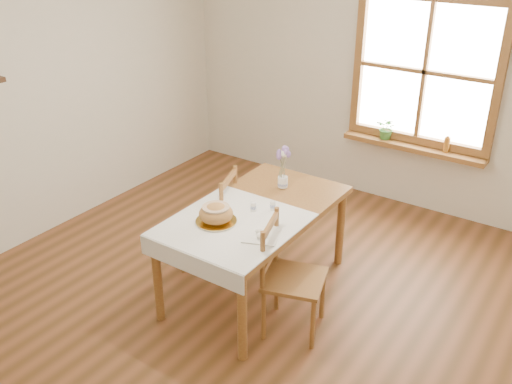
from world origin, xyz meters
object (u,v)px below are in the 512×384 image
chair_right (295,278)px  flower_vase (283,183)px  bread_plate (216,221)px  dining_table (256,219)px  chair_left (208,219)px

chair_right → flower_vase: chair_right is taller
chair_right → bread_plate: 0.71m
dining_table → chair_left: bearing=172.7°
dining_table → chair_right: 0.61m
dining_table → chair_left: (-0.55, 0.07, -0.21)m
dining_table → bread_plate: (-0.12, -0.35, 0.10)m
chair_right → bread_plate: (-0.63, -0.10, 0.31)m
dining_table → bread_plate: size_ratio=5.35×
chair_left → chair_right: (1.06, -0.33, -0.00)m
chair_left → bread_plate: (0.43, -0.42, 0.31)m
dining_table → chair_right: bearing=-26.5°
dining_table → chair_left: 0.59m
chair_left → flower_vase: 0.72m
bread_plate → flower_vase: 0.80m
dining_table → bread_plate: 0.39m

